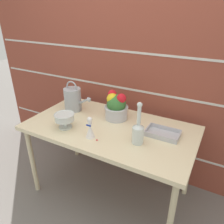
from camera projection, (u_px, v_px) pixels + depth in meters
name	position (u px, v px, depth m)	size (l,w,h in m)	color
ground_plane	(110.00, 191.00, 2.18)	(12.00, 12.00, 0.00)	slate
brick_wall	(135.00, 71.00, 2.09)	(3.60, 0.08, 2.20)	brown
patio_table	(110.00, 133.00, 1.88)	(1.43, 0.77, 0.74)	beige
watering_can	(73.00, 99.00, 2.10)	(0.31, 0.16, 0.29)	#9EA3A8
crystal_pedestal_bowl	(65.00, 118.00, 1.80)	(0.17, 0.17, 0.13)	silver
flower_planter	(116.00, 106.00, 1.94)	(0.21, 0.21, 0.26)	#BCBCC1
glass_decanter	(138.00, 131.00, 1.59)	(0.09, 0.09, 0.33)	silver
figurine_vase	(90.00, 129.00, 1.67)	(0.07, 0.07, 0.18)	white
wire_tray	(163.00, 134.00, 1.72)	(0.26, 0.17, 0.04)	#B7B7BC
fallen_petal	(97.00, 140.00, 1.66)	(0.01, 0.01, 0.01)	red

